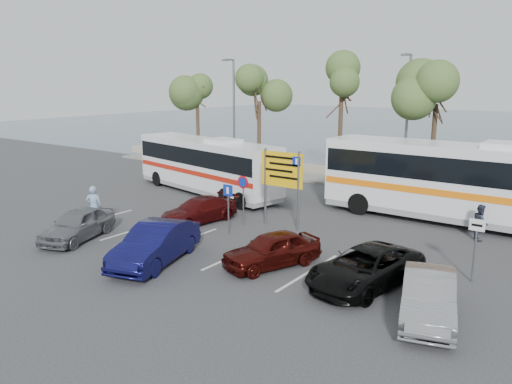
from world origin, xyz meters
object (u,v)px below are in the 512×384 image
Objects in this scene: car_maroon at (199,210)px; pedestrian_far at (480,222)px; car_silver_a at (77,224)px; suv_black at (366,267)px; car_silver_b at (429,296)px; street_lamp_right at (407,116)px; direction_sign at (282,175)px; car_red at (272,249)px; pedestrian_near at (94,207)px; street_lamp_left at (233,109)px; car_blue at (155,244)px; coach_bus_left at (206,167)px; coach_bus_right at (460,185)px.

pedestrian_far is at bearing 32.62° from car_maroon.
suv_black is (12.00, 2.58, -0.03)m from car_silver_a.
street_lamp_right is at bearing 95.61° from car_silver_b.
pedestrian_far reaches higher than car_silver_a.
street_lamp_right reaches higher than pedestrian_far.
car_red is at bearing -60.70° from direction_sign.
pedestrian_far is (14.79, 8.50, -0.22)m from pedestrian_near.
direction_sign is 5.40m from car_red.
street_lamp_right is (13.00, 0.00, 0.00)m from street_lamp_left.
car_silver_a is at bearing -73.63° from street_lamp_left.
suv_black is at bearing 145.68° from pedestrian_near.
car_blue is 7.65m from suv_black.
street_lamp_right reaches higher than car_maroon.
pedestrian_near is (-15.26, 0.03, 0.32)m from car_silver_b.
coach_bus_left is at bearing 164.10° from car_red.
pedestrian_far is at bearing -49.84° from street_lamp_right.
pedestrian_far is at bearing 76.43° from car_silver_b.
pedestrian_far is (-0.48, 8.53, 0.11)m from car_silver_b.
direction_sign is 2.33× the size of pedestrian_far.
street_lamp_right is at bearing 45.79° from car_silver_a.
car_silver_b is 2.04× the size of pedestrian_near.
car_silver_b is 8.54m from pedestrian_far.
direction_sign is 8.45m from coach_bus_right.
coach_bus_left is 18.07m from car_silver_b.
coach_bus_left is at bearing 105.33° from car_blue.
street_lamp_right is at bearing -158.83° from pedestrian_near.
suv_black is (3.50, 0.33, -0.00)m from car_red.
direction_sign is at bearing 131.34° from car_silver_b.
car_blue is 2.28× the size of pedestrian_near.
car_silver_b is 2.61× the size of pedestrian_far.
pedestrian_far reaches higher than suv_black.
coach_bus_left is 0.88× the size of coach_bus_right.
suv_black is 2.64m from car_silver_b.
coach_bus_right is 9.58m from suv_black.
car_blue is 5.86m from pedestrian_near.
car_maroon is (3.90, -5.00, -1.00)m from coach_bus_left.
pedestrian_far reaches higher than car_maroon.
direction_sign is 0.78× the size of suv_black.
car_silver_b is (19.40, -15.55, -3.93)m from street_lamp_left.
street_lamp_right is 5.18× the size of pedestrian_far.
coach_bus_right reaches higher than car_silver_a.
car_silver_a is at bearing -136.00° from coach_bus_right.
coach_bus_right is 17.42m from car_silver_a.
car_red is at bearing 14.42° from car_blue.
suv_black reaches higher than car_maroon.
street_lamp_right is at bearing 0.00° from street_lamp_left.
pedestrian_near is at bearing 100.89° from car_silver_a.
car_red is 3.52m from suv_black.
street_lamp_left is 8.40m from coach_bus_left.
car_red reaches higher than suv_black.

